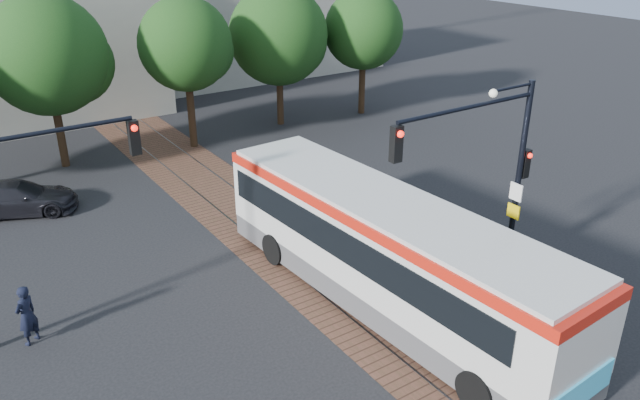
{
  "coord_description": "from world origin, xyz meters",
  "views": [
    {
      "loc": [
        -9.74,
        -12.01,
        10.44
      ],
      "look_at": [
        1.12,
        4.15,
        1.6
      ],
      "focal_mm": 35.0,
      "sensor_mm": 36.0,
      "label": 1
    }
  ],
  "objects_px": {
    "signal_pole_main": "(495,156)",
    "signal_pole_left": "(7,207)",
    "traffic_island": "(503,263)",
    "city_bus": "(385,248)",
    "officer": "(27,315)",
    "parked_car": "(16,198)"
  },
  "relations": [
    {
      "from": "signal_pole_main",
      "to": "officer",
      "type": "bearing_deg",
      "value": 159.99
    },
    {
      "from": "signal_pole_main",
      "to": "signal_pole_left",
      "type": "relative_size",
      "value": 1.0
    },
    {
      "from": "city_bus",
      "to": "signal_pole_left",
      "type": "height_order",
      "value": "signal_pole_left"
    },
    {
      "from": "traffic_island",
      "to": "signal_pole_left",
      "type": "distance_m",
      "value": 14.5
    },
    {
      "from": "signal_pole_left",
      "to": "city_bus",
      "type": "bearing_deg",
      "value": -24.89
    },
    {
      "from": "city_bus",
      "to": "officer",
      "type": "height_order",
      "value": "city_bus"
    },
    {
      "from": "signal_pole_main",
      "to": "traffic_island",
      "type": "bearing_deg",
      "value": -5.36
    },
    {
      "from": "city_bus",
      "to": "signal_pole_main",
      "type": "xyz_separation_m",
      "value": [
        3.38,
        -0.7,
        2.29
      ]
    },
    {
      "from": "traffic_island",
      "to": "signal_pole_left",
      "type": "relative_size",
      "value": 0.87
    },
    {
      "from": "city_bus",
      "to": "parked_car",
      "type": "xyz_separation_m",
      "value": [
        -7.75,
        12.67,
        -1.23
      ]
    },
    {
      "from": "traffic_island",
      "to": "signal_pole_main",
      "type": "distance_m",
      "value": 3.95
    },
    {
      "from": "traffic_island",
      "to": "officer",
      "type": "bearing_deg",
      "value": 160.98
    },
    {
      "from": "signal_pole_left",
      "to": "parked_car",
      "type": "distance_m",
      "value": 9.22
    },
    {
      "from": "traffic_island",
      "to": "officer",
      "type": "xyz_separation_m",
      "value": [
        -13.34,
        4.6,
        0.54
      ]
    },
    {
      "from": "traffic_island",
      "to": "officer",
      "type": "distance_m",
      "value": 14.12
    },
    {
      "from": "traffic_island",
      "to": "parked_car",
      "type": "distance_m",
      "value": 18.09
    },
    {
      "from": "signal_pole_main",
      "to": "parked_car",
      "type": "xyz_separation_m",
      "value": [
        -11.12,
        13.37,
        -3.52
      ]
    },
    {
      "from": "traffic_island",
      "to": "parked_car",
      "type": "height_order",
      "value": "parked_car"
    },
    {
      "from": "city_bus",
      "to": "signal_pole_main",
      "type": "bearing_deg",
      "value": -14.87
    },
    {
      "from": "officer",
      "to": "signal_pole_main",
      "type": "bearing_deg",
      "value": 125.17
    },
    {
      "from": "city_bus",
      "to": "signal_pole_main",
      "type": "height_order",
      "value": "signal_pole_main"
    },
    {
      "from": "city_bus",
      "to": "traffic_island",
      "type": "height_order",
      "value": "city_bus"
    }
  ]
}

